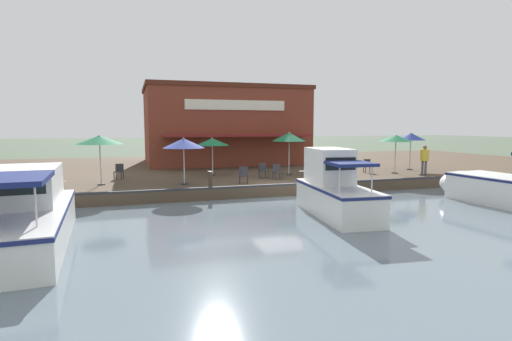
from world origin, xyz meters
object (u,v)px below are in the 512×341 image
Objects in this scene: patio_umbrella_mid_patio_right at (411,137)px; motorboat_fourth_along at (331,190)px; patio_umbrella_back_row at (396,138)px; cafe_chair_under_first_umbrella at (243,174)px; patio_umbrella_mid_patio_left at (99,140)px; cafe_chair_back_row_seat at (367,165)px; cafe_chair_far_corner_seat at (263,170)px; person_near_entrance at (425,156)px; patio_umbrella_by_entrance at (184,143)px; cafe_chair_mid_patio at (277,171)px; motorboat_distant_upstream at (504,189)px; mooring_post at (210,180)px; motorboat_outer_channel at (14,214)px; patio_umbrella_far_corner at (212,142)px; tree_downstream_bank at (236,104)px; cafe_chair_facing_river at (119,171)px; patio_umbrella_near_quay_edge at (289,137)px; waterfront_restaurant at (223,125)px.

patio_umbrella_mid_patio_right is 0.44× the size of motorboat_fourth_along.
patio_umbrella_back_row is 2.86× the size of cafe_chair_under_first_umbrella.
patio_umbrella_mid_patio_left is 15.89m from cafe_chair_back_row_seat.
person_near_entrance is (1.59, 9.71, 0.66)m from cafe_chair_far_corner_seat.
patio_umbrella_by_entrance reaches higher than cafe_chair_under_first_umbrella.
cafe_chair_mid_patio is 10.80m from motorboat_distant_upstream.
motorboat_fourth_along reaches higher than cafe_chair_back_row_seat.
motorboat_fourth_along is at bearing -58.63° from person_near_entrance.
patio_umbrella_mid_patio_left is 3.09× the size of mooring_post.
mooring_post is (2.53, -12.18, -1.77)m from patio_umbrella_back_row.
cafe_chair_back_row_seat is 0.10× the size of motorboat_outer_channel.
patio_umbrella_back_row reaches higher than cafe_chair_mid_patio.
cafe_chair_far_corner_seat is at bearing -92.13° from patio_umbrella_back_row.
cafe_chair_far_corner_seat is at bearing 90.68° from patio_umbrella_mid_patio_left.
cafe_chair_back_row_seat is at bearing -80.32° from patio_umbrella_mid_patio_right.
patio_umbrella_far_corner is 2.67× the size of cafe_chair_under_first_umbrella.
patio_umbrella_far_corner reaches higher than motorboat_outer_channel.
motorboat_distant_upstream is 0.82× the size of motorboat_outer_channel.
person_near_entrance reaches higher than mooring_post.
cafe_chair_mid_patio is at bearing -6.61° from tree_downstream_bank.
cafe_chair_mid_patio is at bearing 95.00° from patio_umbrella_by_entrance.
cafe_chair_facing_river is (0.11, -5.31, -1.53)m from patio_umbrella_far_corner.
person_near_entrance reaches higher than cafe_chair_far_corner_seat.
patio_umbrella_near_quay_edge reaches higher than patio_umbrella_far_corner.
cafe_chair_under_first_umbrella is (2.26, -8.81, 0.00)m from cafe_chair_back_row_seat.
cafe_chair_mid_patio is at bearing 34.73° from cafe_chair_far_corner_seat.
patio_umbrella_mid_patio_right is 3.09× the size of mooring_post.
cafe_chair_facing_river is 7.18m from cafe_chair_under_first_umbrella.
motorboat_fourth_along is at bearing 51.83° from patio_umbrella_mid_patio_left.
patio_umbrella_back_row reaches higher than person_near_entrance.
patio_umbrella_far_corner is at bearing -16.87° from waterfront_restaurant.
mooring_post is (1.26, -13.30, -0.71)m from person_near_entrance.
waterfront_restaurant is 1.75× the size of tree_downstream_bank.
cafe_chair_back_row_seat is at bearing 80.96° from patio_umbrella_far_corner.
motorboat_fourth_along is at bearing 42.01° from cafe_chair_facing_river.
patio_umbrella_far_corner reaches higher than motorboat_fourth_along.
patio_umbrella_far_corner is at bearing -129.29° from cafe_chair_far_corner_seat.
tree_downstream_bank is at bearing -149.88° from patio_umbrella_mid_patio_right.
tree_downstream_bank is (-14.47, -8.39, 2.75)m from patio_umbrella_mid_patio_right.
patio_umbrella_near_quay_edge is (9.79, 1.83, -0.72)m from waterfront_restaurant.
tree_downstream_bank reaches higher than motorboat_fourth_along.
cafe_chair_under_first_umbrella is at bearing -82.07° from patio_umbrella_back_row.
cafe_chair_under_first_umbrella is at bearing -43.53° from cafe_chair_far_corner_seat.
patio_umbrella_by_entrance is (0.94, -13.20, -0.10)m from patio_umbrella_back_row.
patio_umbrella_near_quay_edge is 0.38× the size of motorboat_distant_upstream.
cafe_chair_facing_river is 0.15× the size of motorboat_fourth_along.
patio_umbrella_near_quay_edge reaches higher than patio_umbrella_back_row.
motorboat_fourth_along is (-0.73, -8.20, 0.24)m from motorboat_distant_upstream.
cafe_chair_under_first_umbrella is at bearing 124.69° from motorboat_outer_channel.
motorboat_fourth_along is at bearing 42.68° from mooring_post.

